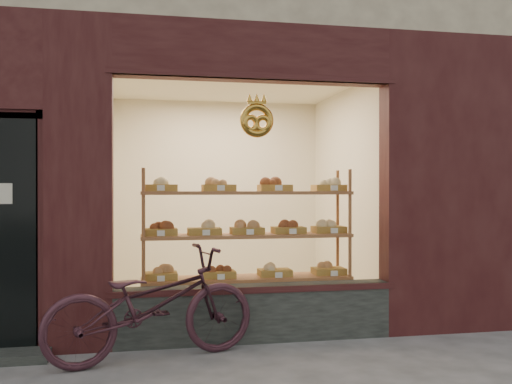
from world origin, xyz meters
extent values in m
cube|color=black|center=(0.45, 2.12, 0.28)|extent=(2.70, 0.25, 0.55)
torus|color=#C18A2E|center=(0.45, 2.02, 2.15)|extent=(0.33, 0.07, 0.33)
cube|color=brown|center=(0.45, 2.55, 0.05)|extent=(2.20, 0.45, 0.04)
cube|color=brown|center=(0.45, 2.55, 0.55)|extent=(2.20, 0.45, 0.03)
cube|color=brown|center=(0.45, 2.55, 1.00)|extent=(2.20, 0.45, 0.04)
cube|color=brown|center=(0.45, 2.55, 1.45)|extent=(2.20, 0.45, 0.04)
cylinder|color=brown|center=(-0.62, 2.35, 0.85)|extent=(0.04, 0.04, 1.70)
cylinder|color=brown|center=(1.52, 2.35, 0.85)|extent=(0.04, 0.04, 1.70)
cylinder|color=brown|center=(-0.62, 2.75, 0.85)|extent=(0.04, 0.04, 1.70)
cylinder|color=brown|center=(1.52, 2.75, 0.85)|extent=(0.04, 0.04, 1.70)
cube|color=olive|center=(-0.45, 2.55, 0.60)|extent=(0.34, 0.24, 0.07)
sphere|color=olive|center=(-0.45, 2.55, 0.69)|extent=(0.11, 0.11, 0.11)
cube|color=silver|center=(-0.45, 2.36, 0.60)|extent=(0.07, 0.01, 0.05)
cube|color=olive|center=(0.15, 2.55, 0.60)|extent=(0.34, 0.24, 0.07)
sphere|color=#512717|center=(0.15, 2.55, 0.69)|extent=(0.11, 0.11, 0.11)
cube|color=silver|center=(0.15, 2.36, 0.60)|extent=(0.08, 0.01, 0.05)
cube|color=olive|center=(0.75, 2.55, 0.60)|extent=(0.34, 0.24, 0.07)
sphere|color=#D3B986|center=(0.75, 2.55, 0.69)|extent=(0.11, 0.11, 0.11)
cube|color=silver|center=(0.75, 2.36, 0.60)|extent=(0.07, 0.01, 0.05)
cube|color=olive|center=(1.35, 2.55, 0.60)|extent=(0.34, 0.24, 0.07)
sphere|color=olive|center=(1.35, 2.55, 0.69)|extent=(0.11, 0.11, 0.11)
cube|color=silver|center=(1.35, 2.36, 0.60)|extent=(0.08, 0.01, 0.05)
cube|color=olive|center=(-0.45, 2.55, 1.05)|extent=(0.34, 0.24, 0.07)
sphere|color=#512717|center=(-0.45, 2.55, 1.14)|extent=(0.11, 0.11, 0.11)
cube|color=silver|center=(-0.45, 2.36, 1.05)|extent=(0.07, 0.01, 0.06)
cube|color=olive|center=(0.00, 2.55, 1.05)|extent=(0.34, 0.24, 0.07)
sphere|color=#D3B986|center=(0.00, 2.55, 1.14)|extent=(0.11, 0.11, 0.11)
cube|color=silver|center=(0.00, 2.36, 1.05)|extent=(0.07, 0.01, 0.06)
cube|color=olive|center=(0.45, 2.55, 1.05)|extent=(0.34, 0.24, 0.07)
sphere|color=olive|center=(0.45, 2.55, 1.14)|extent=(0.11, 0.11, 0.11)
cube|color=silver|center=(0.45, 2.36, 1.05)|extent=(0.07, 0.01, 0.06)
cube|color=olive|center=(0.90, 2.55, 1.05)|extent=(0.34, 0.24, 0.07)
sphere|color=#512717|center=(0.90, 2.55, 1.14)|extent=(0.11, 0.11, 0.11)
cube|color=silver|center=(0.90, 2.36, 1.05)|extent=(0.07, 0.01, 0.06)
cube|color=olive|center=(1.35, 2.55, 1.05)|extent=(0.34, 0.24, 0.07)
sphere|color=#D3B986|center=(1.35, 2.55, 1.14)|extent=(0.11, 0.11, 0.11)
cube|color=silver|center=(1.35, 2.36, 1.05)|extent=(0.08, 0.01, 0.06)
cube|color=olive|center=(-0.45, 2.55, 1.50)|extent=(0.34, 0.24, 0.07)
sphere|color=#D3B986|center=(-0.45, 2.55, 1.59)|extent=(0.11, 0.11, 0.11)
cube|color=silver|center=(-0.45, 2.36, 1.50)|extent=(0.07, 0.01, 0.06)
cube|color=olive|center=(0.15, 2.55, 1.50)|extent=(0.34, 0.24, 0.07)
sphere|color=olive|center=(0.15, 2.55, 1.59)|extent=(0.11, 0.11, 0.11)
cube|color=silver|center=(0.15, 2.36, 1.50)|extent=(0.08, 0.01, 0.06)
cube|color=olive|center=(0.75, 2.55, 1.50)|extent=(0.34, 0.24, 0.07)
sphere|color=#512717|center=(0.75, 2.55, 1.59)|extent=(0.11, 0.11, 0.11)
cube|color=silver|center=(0.75, 2.36, 1.50)|extent=(0.07, 0.01, 0.06)
cube|color=olive|center=(1.35, 2.55, 1.50)|extent=(0.34, 0.24, 0.07)
sphere|color=#D3B986|center=(1.35, 2.55, 1.59)|extent=(0.11, 0.11, 0.11)
cube|color=silver|center=(1.35, 2.36, 1.50)|extent=(0.08, 0.01, 0.06)
imported|color=#371B24|center=(-0.55, 1.68, 0.49)|extent=(1.97, 1.11, 0.98)
camera|label=1|loc=(-0.62, -3.35, 1.49)|focal=40.00mm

